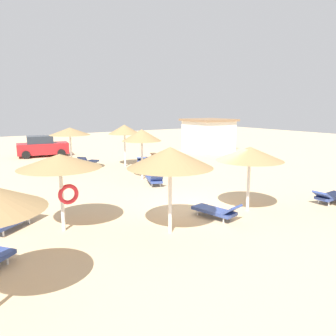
{
  "coord_description": "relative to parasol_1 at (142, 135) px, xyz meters",
  "views": [
    {
      "loc": [
        -8.53,
        -10.02,
        4.14
      ],
      "look_at": [
        0.0,
        3.0,
        1.2
      ],
      "focal_mm": 35.13,
      "sensor_mm": 36.0,
      "label": 1
    }
  ],
  "objects": [
    {
      "name": "ground_plane",
      "position": [
        -0.34,
        -6.21,
        -2.52
      ],
      "size": [
        80.0,
        80.0,
        0.0
      ],
      "primitive_type": "plane",
      "color": "#DBBA8C"
    },
    {
      "name": "parasol_1",
      "position": [
        0.0,
        0.0,
        0.0
      ],
      "size": [
        2.22,
        2.22,
        2.86
      ],
      "color": "silver",
      "rests_on": "ground"
    },
    {
      "name": "parasol_2",
      "position": [
        -2.7,
        4.42,
        0.05
      ],
      "size": [
        2.53,
        2.53,
        2.82
      ],
      "color": "silver",
      "rests_on": "ground"
    },
    {
      "name": "parasol_4",
      "position": [
        -3.16,
        -7.64,
        0.0
      ],
      "size": [
        2.77,
        2.77,
        2.87
      ],
      "color": "silver",
      "rests_on": "ground"
    },
    {
      "name": "parasol_5",
      "position": [
        1.0,
        4.29,
        0.03
      ],
      "size": [
        2.24,
        2.24,
        2.89
      ],
      "color": "silver",
      "rests_on": "ground"
    },
    {
      "name": "parasol_6",
      "position": [
        -6.05,
        -5.51,
        -0.17
      ],
      "size": [
        2.69,
        2.69,
        2.62
      ],
      "color": "silver",
      "rests_on": "ground"
    },
    {
      "name": "parasol_7",
      "position": [
        0.75,
        -7.38,
        -0.22
      ],
      "size": [
        2.63,
        2.63,
        2.59
      ],
      "color": "silver",
      "rests_on": "ground"
    },
    {
      "name": "lounger_0",
      "position": [
        4.52,
        -8.58,
        -2.21
      ],
      "size": [
        1.95,
        0.76,
        0.64
      ],
      "color": "#33478C",
      "rests_on": "ground"
    },
    {
      "name": "lounger_1",
      "position": [
        -0.12,
        -1.56,
        -2.2
      ],
      "size": [
        1.24,
        1.98,
        0.76
      ],
      "color": "#33478C",
      "rests_on": "ground"
    },
    {
      "name": "lounger_2",
      "position": [
        -1.2,
        5.59,
        -2.2
      ],
      "size": [
        1.82,
        1.69,
        0.8
      ],
      "color": "#33478C",
      "rests_on": "ground"
    },
    {
      "name": "lounger_4",
      "position": [
        -0.94,
        -7.44,
        -2.21
      ],
      "size": [
        1.02,
        1.99,
        0.69
      ],
      "color": "#33478C",
      "rests_on": "ground"
    },
    {
      "name": "lounger_5",
      "position": [
        2.67,
        4.69,
        -2.22
      ],
      "size": [
        1.7,
        1.89,
        0.61
      ],
      "color": "#33478C",
      "rests_on": "ground"
    },
    {
      "name": "lounger_6",
      "position": [
        -7.4,
        -4.33,
        -2.2
      ],
      "size": [
        1.84,
        1.67,
        0.78
      ],
      "color": "#33478C",
      "rests_on": "ground"
    },
    {
      "name": "bench_0",
      "position": [
        4.26,
        5.36,
        -2.18
      ],
      "size": [
        0.43,
        1.51,
        0.49
      ],
      "color": "brown",
      "rests_on": "ground"
    },
    {
      "name": "parked_car",
      "position": [
        -2.74,
        12.22,
        -1.7
      ],
      "size": [
        4.21,
        2.47,
        1.72
      ],
      "color": "#B21E23",
      "rests_on": "ground"
    },
    {
      "name": "beach_cabana",
      "position": [
        11.14,
        7.41,
        -1.02
      ],
      "size": [
        3.92,
        4.12,
        2.97
      ],
      "color": "white",
      "rests_on": "ground"
    }
  ]
}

